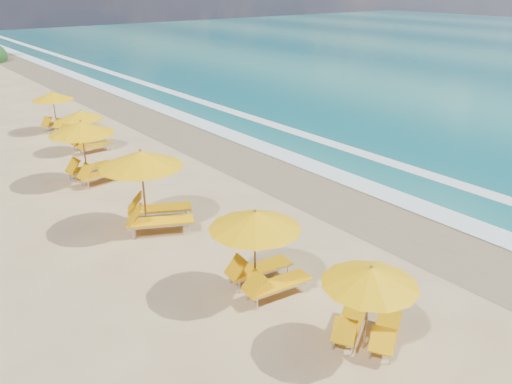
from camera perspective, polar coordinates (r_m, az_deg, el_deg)
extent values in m
plane|color=tan|center=(16.94, 0.00, -3.76)|extent=(160.00, 160.00, 0.00)
cube|color=#8C7A53|center=(19.43, 9.38, -0.53)|extent=(4.00, 160.00, 0.01)
cube|color=white|center=(20.47, 12.27, 0.54)|extent=(1.20, 160.00, 0.01)
cube|color=white|center=(22.74, 17.21, 2.22)|extent=(0.80, 160.00, 0.01)
cylinder|color=olive|center=(11.46, 12.09, -12.51)|extent=(0.05, 0.05, 1.99)
cone|color=#F3AC05|center=(11.01, 12.43, -8.98)|extent=(2.79, 2.79, 0.40)
sphere|color=olive|center=(10.90, 12.53, -7.98)|extent=(0.07, 0.07, 0.07)
cylinder|color=olive|center=(13.01, -0.11, -6.79)|extent=(0.06, 0.06, 2.23)
cone|color=#F3AC05|center=(12.58, -0.12, -3.10)|extent=(2.55, 2.55, 0.45)
sphere|color=olive|center=(12.48, -0.12, -2.07)|extent=(0.08, 0.08, 0.08)
cylinder|color=olive|center=(16.73, -12.20, 0.14)|extent=(0.06, 0.06, 2.55)
cone|color=#F3AC05|center=(16.37, -12.50, 3.57)|extent=(3.51, 3.51, 0.51)
sphere|color=olive|center=(16.29, -12.58, 4.51)|extent=(0.09, 0.09, 0.09)
cylinder|color=olive|center=(21.25, -18.28, 4.09)|extent=(0.06, 0.06, 2.41)
cone|color=#F3AC05|center=(20.98, -18.60, 6.68)|extent=(2.77, 2.77, 0.48)
sphere|color=olive|center=(20.92, -18.69, 7.39)|extent=(0.09, 0.09, 0.09)
cylinder|color=olive|center=(25.31, -18.43, 6.30)|extent=(0.05, 0.05, 1.91)
cone|color=#F3AC05|center=(25.12, -18.64, 8.04)|extent=(2.04, 2.04, 0.38)
sphere|color=olive|center=(25.07, -18.70, 8.51)|extent=(0.07, 0.07, 0.07)
cylinder|color=olive|center=(29.34, -21.18, 8.16)|extent=(0.05, 0.05, 2.05)
cone|color=#F3AC05|center=(29.17, -21.41, 9.77)|extent=(2.84, 2.84, 0.41)
sphere|color=olive|center=(29.13, -21.47, 10.21)|extent=(0.07, 0.07, 0.07)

